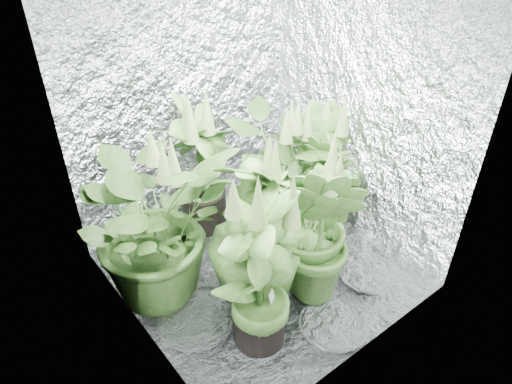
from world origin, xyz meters
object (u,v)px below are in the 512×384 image
(plant_d, at_px, (256,232))
(plant_e, at_px, (293,176))
(plant_c, at_px, (325,172))
(plant_b, at_px, (201,168))
(plant_g, at_px, (317,229))
(circulation_fan, at_px, (316,205))
(plant_a, at_px, (153,226))
(plant_f, at_px, (260,273))

(plant_d, distance_m, plant_e, 0.64)
(plant_c, height_order, plant_d, plant_d)
(plant_b, distance_m, plant_e, 0.61)
(plant_g, height_order, circulation_fan, plant_g)
(plant_g, bearing_deg, circulation_fan, 44.47)
(plant_a, distance_m, circulation_fan, 1.25)
(plant_e, xyz_separation_m, circulation_fan, (0.21, -0.03, -0.32))
(plant_a, height_order, plant_e, plant_a)
(plant_b, xyz_separation_m, plant_c, (0.66, -0.49, -0.05))
(plant_g, bearing_deg, plant_b, 100.12)
(plant_e, bearing_deg, circulation_fan, -7.84)
(plant_d, distance_m, plant_g, 0.34)
(plant_b, height_order, circulation_fan, plant_b)
(plant_g, bearing_deg, plant_e, 62.11)
(plant_c, distance_m, circulation_fan, 0.28)
(circulation_fan, bearing_deg, plant_c, -34.85)
(plant_b, xyz_separation_m, plant_f, (-0.31, -1.01, 0.03))
(plant_b, height_order, plant_e, plant_b)
(plant_a, distance_m, plant_c, 1.22)
(plant_b, distance_m, circulation_fan, 0.85)
(plant_b, bearing_deg, circulation_fan, -35.98)
(plant_d, distance_m, circulation_fan, 0.89)
(plant_b, distance_m, plant_g, 0.94)
(plant_c, relative_size, circulation_fan, 2.85)
(plant_b, bearing_deg, plant_f, -107.03)
(plant_a, bearing_deg, plant_f, -69.04)
(plant_f, height_order, circulation_fan, plant_f)
(plant_a, xyz_separation_m, plant_e, (0.98, -0.06, -0.06))
(circulation_fan, bearing_deg, plant_d, -144.52)
(plant_e, bearing_deg, plant_f, -141.96)
(plant_e, xyz_separation_m, plant_g, (-0.26, -0.49, 0.02))
(plant_c, distance_m, plant_g, 0.66)
(plant_b, xyz_separation_m, plant_e, (0.43, -0.43, -0.01))
(plant_g, bearing_deg, plant_a, 142.49)
(plant_c, relative_size, plant_f, 0.86)
(plant_a, distance_m, plant_e, 0.98)
(plant_f, xyz_separation_m, plant_g, (0.47, 0.08, -0.02))
(plant_b, bearing_deg, plant_g, -79.88)
(plant_d, bearing_deg, plant_a, 138.52)
(plant_c, distance_m, plant_f, 1.10)
(plant_f, bearing_deg, plant_a, 110.96)
(plant_c, bearing_deg, circulation_fan, 130.32)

